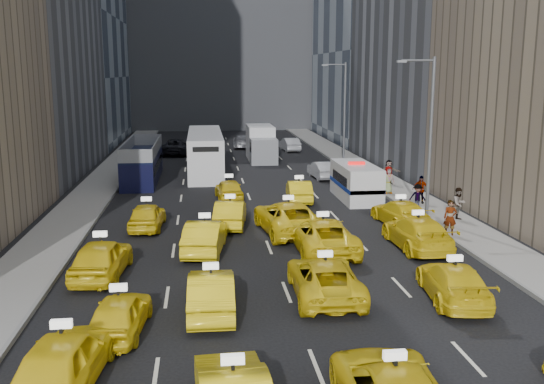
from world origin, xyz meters
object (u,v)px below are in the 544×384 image
Objects in this scene: taxi_0 at (64,360)px; pedestrian_0 at (450,218)px; nypd_van at (356,182)px; box_truck at (261,144)px; city_bus at (205,153)px; double_decker at (143,161)px.

pedestrian_0 reaches higher than taxi_0.
box_truck is at bearing 101.66° from nypd_van.
taxi_0 is at bearing -107.18° from box_truck.
nypd_van is 15.32m from city_bus.
pedestrian_0 is (16.80, -18.43, -0.44)m from double_decker.
city_bus reaches higher than nypd_van.
nypd_van is at bearing -29.81° from double_decker.
box_truck is at bearing 120.22° from pedestrian_0.
nypd_van is (13.72, 22.64, 0.34)m from taxi_0.
double_decker is at bearing 147.21° from nypd_van.
box_truck is at bearing 57.40° from city_bus.
taxi_0 is 0.79× the size of nypd_van.
box_truck is at bearing -95.84° from taxi_0.
city_bus reaches higher than taxi_0.
double_decker reaches higher than taxi_0.
double_decker is at bearing -140.51° from box_truck.
box_truck is (10.09, 9.69, 0.08)m from double_decker.
city_bus is 24.71m from pedestrian_0.
city_bus is at bearing 34.58° from double_decker.
pedestrian_0 is at bearing -78.27° from nypd_van.
taxi_0 is 0.35× the size of city_bus.
box_truck reaches higher than double_decker.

